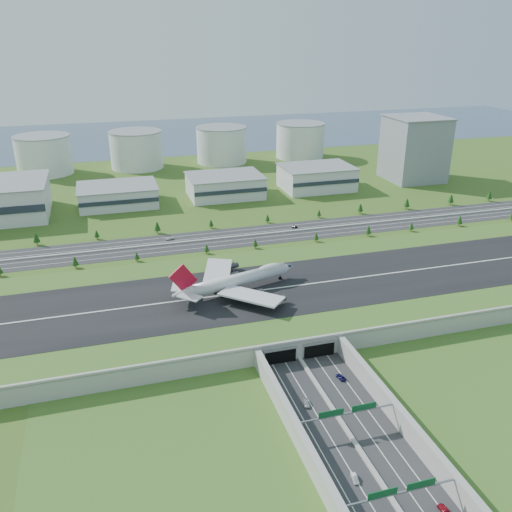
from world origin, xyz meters
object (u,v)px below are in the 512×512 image
object	(u,v)px
car_1	(355,478)
car_5	(295,227)
car_7	(169,239)
office_tower	(414,149)
boeing_747	(236,280)
car_2	(341,377)
fuel_tank_a	(44,155)
car_3	(445,510)
car_0	(306,403)

from	to	relation	value
car_1	car_5	size ratio (longest dim) A/B	1.10
car_1	car_7	xyz separation A→B (m)	(-25.90, 218.64, 0.06)
office_tower	boeing_747	bearing A→B (deg)	-137.98
boeing_747	car_2	size ratio (longest dim) A/B	13.69
fuel_tank_a	car_3	bearing A→B (deg)	-73.41
car_0	office_tower	bearing A→B (deg)	63.53
car_0	car_7	size ratio (longest dim) A/B	0.93
boeing_747	car_2	distance (m)	75.22
office_tower	car_0	size ratio (longest dim) A/B	10.97
car_0	car_1	distance (m)	37.48
fuel_tank_a	car_0	xyz separation A→B (m)	(111.90, -388.55, -16.53)
car_1	car_0	bearing A→B (deg)	99.31
car_0	car_2	world-z (taller)	car_0
car_1	car_7	size ratio (longest dim) A/B	0.81
car_7	boeing_747	bearing A→B (deg)	1.40
car_1	car_2	bearing A→B (deg)	77.60
car_0	car_7	distance (m)	182.86
car_3	fuel_tank_a	bearing A→B (deg)	-75.00
car_0	car_5	world-z (taller)	car_0
fuel_tank_a	boeing_747	distance (m)	325.27
car_5	car_0	bearing A→B (deg)	-17.89
car_1	car_2	distance (m)	51.78
car_2	car_5	xyz separation A→B (m)	(42.22, 168.15, -0.02)
office_tower	car_5	xyz separation A→B (m)	(-147.08, -94.17, -26.72)
fuel_tank_a	car_5	size ratio (longest dim) A/B	12.57
car_0	boeing_747	bearing A→B (deg)	104.50
fuel_tank_a	car_0	distance (m)	404.68
fuel_tank_a	car_0	world-z (taller)	fuel_tank_a
car_7	car_2	bearing A→B (deg)	4.75
car_3	office_tower	bearing A→B (deg)	-121.31
office_tower	car_1	size ratio (longest dim) A/B	12.58
office_tower	car_3	xyz separation A→B (m)	(-187.75, -328.89, -26.62)
car_0	car_7	bearing A→B (deg)	108.56
car_5	car_7	bearing A→B (deg)	-90.30
boeing_747	car_7	bearing A→B (deg)	85.98
office_tower	car_2	xyz separation A→B (m)	(-189.30, -262.32, -26.70)
fuel_tank_a	car_1	world-z (taller)	fuel_tank_a
office_tower	car_3	bearing A→B (deg)	-119.72
car_3	car_2	bearing A→B (deg)	-90.26
office_tower	boeing_747	xyz separation A→B (m)	(-213.37, -192.28, -13.53)
boeing_747	car_1	size ratio (longest dim) A/B	15.22
car_1	car_2	xyz separation A→B (m)	(17.62, 48.69, -0.04)
car_5	car_7	distance (m)	85.75
car_7	office_tower	bearing A→B (deg)	102.03
fuel_tank_a	car_3	xyz separation A→B (m)	(132.25, -443.89, -16.62)
boeing_747	car_1	xyz separation A→B (m)	(6.45, -118.73, -13.13)
office_tower	car_7	world-z (taller)	office_tower
car_0	car_5	bearing A→B (deg)	82.00
office_tower	boeing_747	size ratio (longest dim) A/B	0.83
fuel_tank_a	office_tower	bearing A→B (deg)	-19.77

